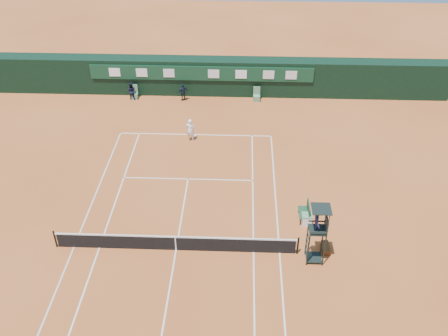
# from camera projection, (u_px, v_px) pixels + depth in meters

# --- Properties ---
(ground) EXTENTS (90.00, 90.00, 0.00)m
(ground) POSITION_uv_depth(u_px,v_px,m) (176.00, 250.00, 26.48)
(ground) COLOR #B75D2B
(ground) RESTS_ON ground
(court_lines) EXTENTS (11.05, 23.85, 0.01)m
(court_lines) POSITION_uv_depth(u_px,v_px,m) (176.00, 250.00, 26.47)
(court_lines) COLOR white
(court_lines) RESTS_ON ground
(tennis_net) EXTENTS (12.90, 0.10, 1.10)m
(tennis_net) POSITION_uv_depth(u_px,v_px,m) (176.00, 243.00, 26.19)
(tennis_net) COLOR black
(tennis_net) RESTS_ON ground
(back_wall) EXTENTS (40.00, 1.65, 3.00)m
(back_wall) POSITION_uv_depth(u_px,v_px,m) (202.00, 76.00, 40.99)
(back_wall) COLOR black
(back_wall) RESTS_ON ground
(linesman_chair_left) EXTENTS (0.55, 0.50, 1.15)m
(linesman_chair_left) POSITION_uv_depth(u_px,v_px,m) (134.00, 95.00, 40.82)
(linesman_chair_left) COLOR #537F5F
(linesman_chair_left) RESTS_ON ground
(linesman_chair_right) EXTENTS (0.55, 0.50, 1.15)m
(linesman_chair_right) POSITION_uv_depth(u_px,v_px,m) (257.00, 97.00, 40.49)
(linesman_chair_right) COLOR #5A8961
(linesman_chair_right) RESTS_ON ground
(umpire_chair) EXTENTS (0.96, 0.95, 3.42)m
(umpire_chair) POSITION_uv_depth(u_px,v_px,m) (318.00, 224.00, 24.50)
(umpire_chair) COLOR black
(umpire_chair) RESTS_ON ground
(player_bench) EXTENTS (0.56, 1.20, 1.10)m
(player_bench) POSITION_uv_depth(u_px,v_px,m) (306.00, 211.00, 28.20)
(player_bench) COLOR #193F25
(player_bench) RESTS_ON ground
(tennis_bag) EXTENTS (0.41, 0.89, 0.33)m
(tennis_bag) POSITION_uv_depth(u_px,v_px,m) (325.00, 248.00, 26.37)
(tennis_bag) COLOR black
(tennis_bag) RESTS_ON ground
(cooler) EXTENTS (0.57, 0.57, 0.65)m
(cooler) POSITION_uv_depth(u_px,v_px,m) (307.00, 219.00, 28.03)
(cooler) COLOR white
(cooler) RESTS_ON ground
(tennis_ball) EXTENTS (0.06, 0.06, 0.06)m
(tennis_ball) POSITION_uv_depth(u_px,v_px,m) (243.00, 182.00, 31.38)
(tennis_ball) COLOR #C8ED37
(tennis_ball) RESTS_ON ground
(player) EXTENTS (0.63, 0.43, 1.68)m
(player) POSITION_uv_depth(u_px,v_px,m) (190.00, 130.00, 35.14)
(player) COLOR white
(player) RESTS_ON ground
(ball_kid_left) EXTENTS (0.77, 0.64, 1.46)m
(ball_kid_left) POSITION_uv_depth(u_px,v_px,m) (131.00, 91.00, 40.47)
(ball_kid_left) COLOR black
(ball_kid_left) RESTS_ON ground
(ball_kid_right) EXTENTS (0.92, 0.70, 1.45)m
(ball_kid_right) POSITION_uv_depth(u_px,v_px,m) (183.00, 92.00, 40.29)
(ball_kid_right) COLOR black
(ball_kid_right) RESTS_ON ground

